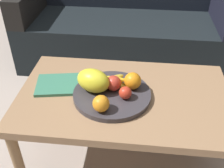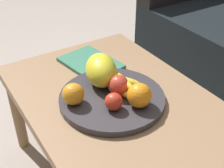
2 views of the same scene
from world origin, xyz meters
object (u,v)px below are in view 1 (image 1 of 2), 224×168
coffee_table (124,102)px  fruit_bowl (112,94)px  couch (124,26)px  apple_front (114,83)px  magazine (61,84)px  apple_left (125,93)px  melon_large_front (93,81)px  banana_bunch (110,82)px  orange_front (133,81)px  orange_left (101,104)px

coffee_table → fruit_bowl: fruit_bowl is taller
couch → fruit_bowl: couch is taller
apple_front → magazine: bearing=173.3°
apple_left → magazine: bearing=164.2°
apple_left → magazine: (-0.33, 0.09, -0.05)m
coffee_table → couch: 1.12m
apple_front → apple_left: size_ratio=1.25×
melon_large_front → apple_front: bearing=10.7°
coffee_table → banana_bunch: banana_bunch is taller
magazine → couch: bearing=67.2°
banana_bunch → melon_large_front: bearing=-159.1°
coffee_table → couch: size_ratio=0.61×
orange_front → apple_left: size_ratio=1.39×
orange_left → apple_front: size_ratio=1.00×
apple_front → magazine: apple_front is taller
apple_left → orange_front: bearing=70.4°
orange_front → magazine: size_ratio=0.34×
couch → orange_left: (-0.01, -1.27, 0.20)m
couch → orange_front: size_ratio=20.29×
apple_left → couch: bearing=94.4°
orange_left → banana_bunch: 0.17m
banana_bunch → apple_left: bearing=-43.4°
coffee_table → melon_large_front: 0.20m
couch → melon_large_front: bearing=-93.4°
melon_large_front → orange_front: 0.19m
orange_left → couch: bearing=89.6°
fruit_bowl → apple_left: size_ratio=6.22×
orange_front → coffee_table: bearing=-148.5°
orange_front → apple_front: (-0.09, -0.02, -0.00)m
fruit_bowl → magazine: bearing=167.4°
banana_bunch → apple_front: bearing=-34.3°
orange_front → melon_large_front: bearing=-168.5°
orange_front → apple_left: orange_front is taller
coffee_table → apple_front: (-0.05, 0.00, 0.11)m
apple_left → banana_bunch: same height
melon_large_front → magazine: size_ratio=0.66×
apple_left → magazine: 0.35m
fruit_bowl → apple_front: 0.06m
couch → orange_front: 1.12m
coffee_table → banana_bunch: (-0.07, 0.01, 0.10)m
couch → apple_left: 1.20m
coffee_table → melon_large_front: bearing=-174.2°
magazine → melon_large_front: bearing=-25.9°
fruit_bowl → orange_front: size_ratio=4.49×
fruit_bowl → orange_left: orange_left is taller
coffee_table → fruit_bowl: 0.09m
melon_large_front → apple_front: size_ratio=2.20×
melon_large_front → banana_bunch: melon_large_front is taller
magazine → orange_front: bearing=-12.0°
couch → apple_front: size_ratio=22.59×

